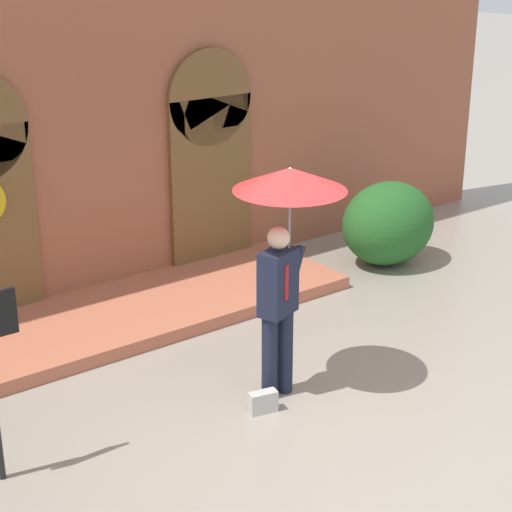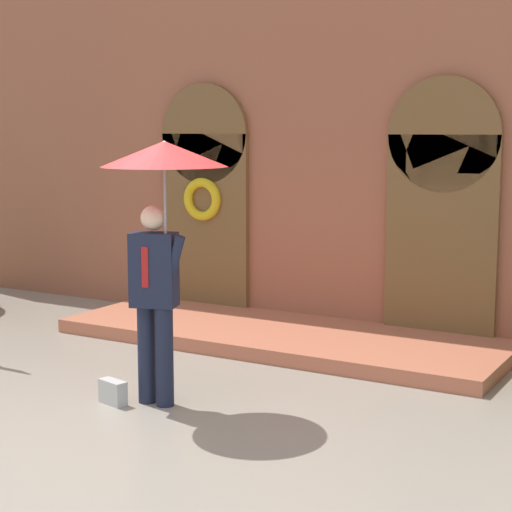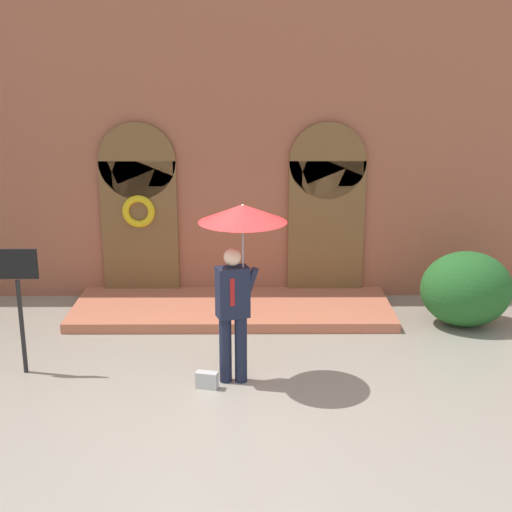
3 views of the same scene
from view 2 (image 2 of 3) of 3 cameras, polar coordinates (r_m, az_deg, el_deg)
name	(u,v)px [view 2 (image 2 of 3)]	position (r m, az deg, el deg)	size (l,w,h in m)	color
ground_plane	(112,419)	(7.55, -9.61, -10.68)	(80.00, 80.00, 0.00)	gray
building_facade	(324,111)	(10.67, 4.55, 9.61)	(14.00, 2.30, 5.60)	#9E563D
person_with_umbrella	(162,193)	(7.47, -6.31, 4.20)	(1.10, 1.10, 2.36)	#191E33
handbag	(113,392)	(7.91, -9.52, -8.94)	(0.28, 0.12, 0.22)	#B7B7B2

